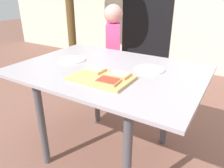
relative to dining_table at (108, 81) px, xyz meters
The scene contains 10 objects.
ground_plane 0.64m from the dining_table, ahead, with size 16.00×16.00×0.00m, color brown.
house_door 2.48m from the dining_table, 106.76° to the left, with size 0.90×0.02×2.00m, color black.
dining_table is the anchor object (origin of this frame).
cutting_board 0.23m from the dining_table, 68.75° to the right, with size 0.37×0.25×0.02m, color tan.
pizza_slice_near_right 0.31m from the dining_table, 57.28° to the right, with size 0.13×0.11×0.02m.
pizza_slice_far_right 0.24m from the dining_table, 37.01° to the right, with size 0.13×0.10×0.02m.
pizza_slice_far_left 0.18m from the dining_table, 98.66° to the right, with size 0.13×0.10×0.02m.
plate_white_right 0.31m from the dining_table, 25.43° to the left, with size 0.20×0.20×0.01m, color white.
plate_white_left 0.35m from the dining_table, behind, with size 0.20×0.20×0.01m, color white.
child_left 0.82m from the dining_table, 118.07° to the left, with size 0.24×0.28×1.11m.
Camera 1 is at (0.77, -1.21, 1.25)m, focal length 34.82 mm.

